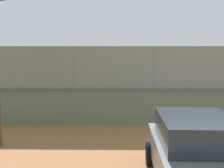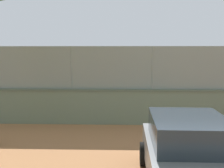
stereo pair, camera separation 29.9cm
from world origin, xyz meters
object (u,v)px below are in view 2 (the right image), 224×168
(spare_ball_by_wall, at_px, (150,113))
(courtside_bench, at_px, (101,104))
(sports_ball, at_px, (152,117))
(player_foreground_swinging, at_px, (93,75))
(player_baseline_waiting, at_px, (150,92))
(parked_car_grey, at_px, (190,153))

(spare_ball_by_wall, bearing_deg, courtside_bench, -2.57)
(sports_ball, distance_m, courtside_bench, 2.57)
(player_foreground_swinging, relative_size, sports_ball, 18.32)
(player_baseline_waiting, height_order, sports_ball, player_baseline_waiting)
(spare_ball_by_wall, height_order, courtside_bench, courtside_bench)
(sports_ball, bearing_deg, parked_car_grey, 93.03)
(player_foreground_swinging, bearing_deg, sports_ball, 109.30)
(sports_ball, height_order, spare_ball_by_wall, spare_ball_by_wall)
(player_baseline_waiting, bearing_deg, sports_ball, 90.44)
(player_baseline_waiting, height_order, courtside_bench, player_baseline_waiting)
(player_foreground_swinging, distance_m, courtside_bench, 11.94)
(sports_ball, distance_m, spare_ball_by_wall, 0.76)
(player_baseline_waiting, distance_m, sports_ball, 1.76)
(player_baseline_waiting, bearing_deg, courtside_bench, 14.67)
(sports_ball, xyz_separation_m, parked_car_grey, (-0.36, 6.89, 0.77))
(player_baseline_waiting, distance_m, parked_car_grey, 8.39)
(player_baseline_waiting, bearing_deg, parked_car_grey, 92.57)
(spare_ball_by_wall, bearing_deg, player_baseline_waiting, -90.41)
(sports_ball, bearing_deg, player_baseline_waiting, -89.56)
(player_baseline_waiting, xyz_separation_m, player_foreground_swinging, (4.41, -11.13, -0.08))
(player_foreground_swinging, bearing_deg, spare_ball_by_wall, 110.37)
(player_foreground_swinging, xyz_separation_m, parked_car_grey, (-4.78, 19.51, -0.10))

